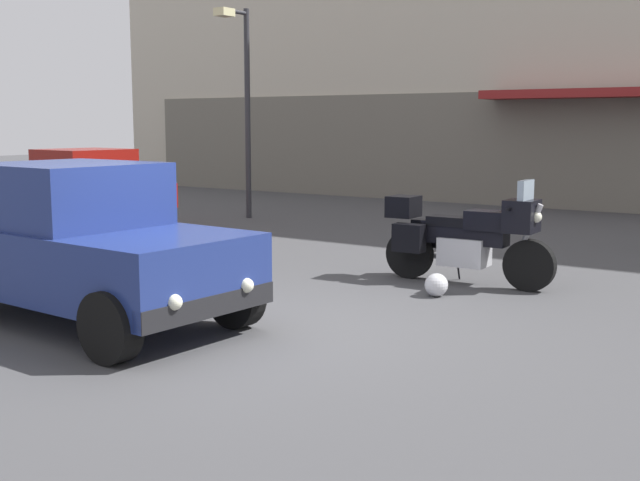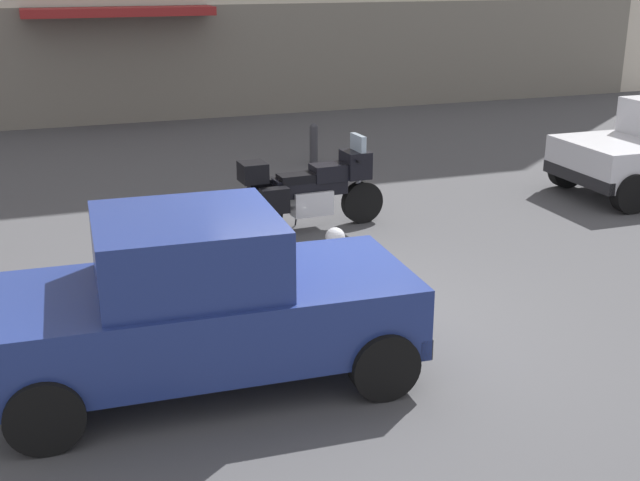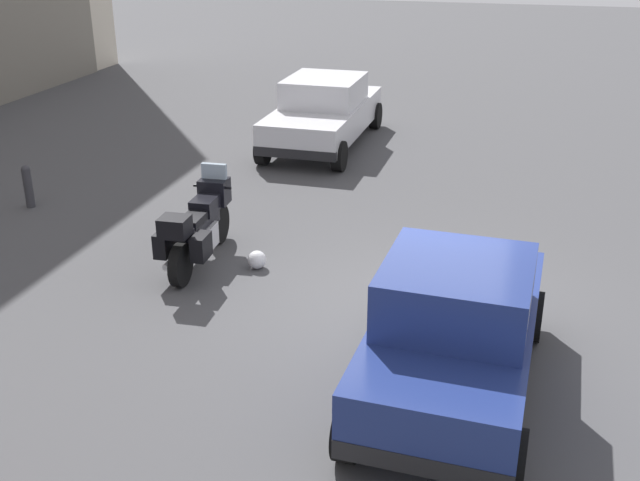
# 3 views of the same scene
# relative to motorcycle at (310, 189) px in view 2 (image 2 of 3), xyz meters

# --- Properties ---
(ground_plane) EXTENTS (80.00, 80.00, 0.00)m
(ground_plane) POSITION_rel_motorcycle_xyz_m (-0.72, -3.32, -0.62)
(ground_plane) COLOR #424244
(motorcycle) EXTENTS (2.26, 0.78, 1.36)m
(motorcycle) POSITION_rel_motorcycle_xyz_m (0.00, 0.00, 0.00)
(motorcycle) COLOR black
(motorcycle) RESTS_ON ground
(helmet) EXTENTS (0.28, 0.28, 0.28)m
(helmet) POSITION_rel_motorcycle_xyz_m (0.06, -0.89, -0.48)
(helmet) COLOR silver
(helmet) RESTS_ON ground
(car_hatchback_near) EXTENTS (3.94, 1.95, 1.64)m
(car_hatchback_near) POSITION_rel_motorcycle_xyz_m (-2.47, -4.07, 0.19)
(car_hatchback_near) COLOR navy
(car_hatchback_near) RESTS_ON ground
(bollard_curbside) EXTENTS (0.16, 0.16, 0.80)m
(bollard_curbside) POSITION_rel_motorcycle_xyz_m (1.48, 3.99, -0.20)
(bollard_curbside) COLOR #333338
(bollard_curbside) RESTS_ON ground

